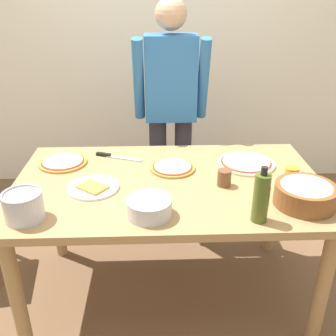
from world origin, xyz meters
The scene contains 15 objects.
ground centered at (0.00, 0.00, 0.00)m, with size 8.00×8.00×0.00m, color brown.
wall_back centered at (0.00, 1.60, 1.30)m, with size 5.60×0.10×2.60m, color silver.
dining_table centered at (0.00, 0.00, 0.67)m, with size 1.60×0.96×0.76m.
person_cook centered at (0.04, 0.76, 0.94)m, with size 0.49×0.25×1.62m.
pizza_raw_on_board centered at (0.45, 0.18, 0.77)m, with size 0.32×0.32×0.02m.
pizza_cooked_on_tray centered at (-0.59, 0.23, 0.77)m, with size 0.27×0.27×0.02m.
pizza_second_cooked centered at (0.03, 0.14, 0.77)m, with size 0.25×0.25×0.02m.
plate_with_slice centered at (-0.38, -0.07, 0.77)m, with size 0.26×0.26×0.02m.
popcorn_bowl centered at (0.62, -0.26, 0.82)m, with size 0.28×0.28×0.11m.
mixing_bowl_steel centered at (-0.10, -0.32, 0.80)m, with size 0.20×0.20×0.08m.
olive_oil_bottle centered at (0.38, -0.38, 0.87)m, with size 0.07×0.07×0.26m.
steel_pot centered at (-0.64, -0.33, 0.83)m, with size 0.17×0.17×0.13m.
cup_orange centered at (0.63, -0.04, 0.80)m, with size 0.07×0.07×0.09m, color orange.
cup_small_brown centered at (0.28, -0.06, 0.80)m, with size 0.07×0.07×0.09m, color brown.
chef_knife centered at (-0.31, 0.31, 0.77)m, with size 0.28×0.13×0.02m.
Camera 1 is at (-0.07, -1.76, 1.68)m, focal length 40.92 mm.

